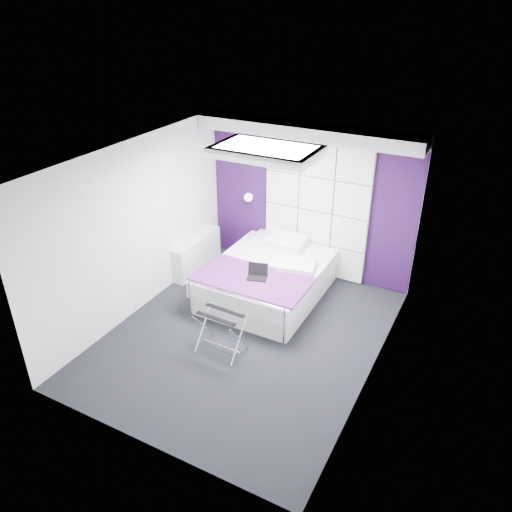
{
  "coord_description": "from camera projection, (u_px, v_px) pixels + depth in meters",
  "views": [
    {
      "loc": [
        2.82,
        -5.04,
        4.38
      ],
      "look_at": [
        -0.02,
        0.35,
        1.12
      ],
      "focal_mm": 35.0,
      "sensor_mm": 36.0,
      "label": 1
    }
  ],
  "objects": [
    {
      "name": "wall_back",
      "position": [
        309.0,
        200.0,
        8.25
      ],
      "size": [
        3.6,
        0.0,
        3.6
      ],
      "primitive_type": "plane",
      "rotation": [
        1.57,
        0.0,
        0.0
      ],
      "color": "silver",
      "rests_on": "floor"
    },
    {
      "name": "accent_wall",
      "position": [
        309.0,
        200.0,
        8.25
      ],
      "size": [
        3.58,
        0.02,
        2.58
      ],
      "primitive_type": "cube",
      "color": "#290D3A",
      "rests_on": "wall_back"
    },
    {
      "name": "headboard",
      "position": [
        316.0,
        210.0,
        8.21
      ],
      "size": [
        1.8,
        0.08,
        2.3
      ],
      "primitive_type": null,
      "color": "silver",
      "rests_on": "wall_back"
    },
    {
      "name": "floor",
      "position": [
        246.0,
        335.0,
        7.15
      ],
      "size": [
        4.4,
        4.4,
        0.0
      ],
      "primitive_type": "plane",
      "color": "black",
      "rests_on": "ground"
    },
    {
      "name": "wall_left",
      "position": [
        137.0,
        228.0,
        7.28
      ],
      "size": [
        0.0,
        4.4,
        4.4
      ],
      "primitive_type": "plane",
      "rotation": [
        1.57,
        0.0,
        1.57
      ],
      "color": "silver",
      "rests_on": "floor"
    },
    {
      "name": "bed",
      "position": [
        267.0,
        278.0,
        7.96
      ],
      "size": [
        1.71,
        2.07,
        0.73
      ],
      "color": "silver",
      "rests_on": "floor"
    },
    {
      "name": "laptop",
      "position": [
        258.0,
        274.0,
        7.43
      ],
      "size": [
        0.3,
        0.21,
        0.21
      ],
      "rotation": [
        0.0,
        0.0,
        0.29
      ],
      "color": "black",
      "rests_on": "bed"
    },
    {
      "name": "soffit",
      "position": [
        307.0,
        131.0,
        7.49
      ],
      "size": [
        3.58,
        0.5,
        0.2
      ],
      "primitive_type": "cube",
      "color": "silver",
      "rests_on": "wall_back"
    },
    {
      "name": "wall_right",
      "position": [
        380.0,
        289.0,
        5.8
      ],
      "size": [
        0.0,
        4.4,
        4.4
      ],
      "primitive_type": "plane",
      "rotation": [
        1.57,
        0.0,
        -1.57
      ],
      "color": "silver",
      "rests_on": "floor"
    },
    {
      "name": "skylight",
      "position": [
        266.0,
        150.0,
        6.42
      ],
      "size": [
        1.36,
        0.86,
        0.12
      ],
      "primitive_type": null,
      "color": "white",
      "rests_on": "ceiling"
    },
    {
      "name": "nightstand",
      "position": [
        268.0,
        236.0,
        8.73
      ],
      "size": [
        0.46,
        0.36,
        0.05
      ],
      "primitive_type": "cube",
      "color": "silver",
      "rests_on": "wall_back"
    },
    {
      "name": "radiator",
      "position": [
        197.0,
        254.0,
        8.72
      ],
      "size": [
        0.22,
        1.2,
        0.6
      ],
      "primitive_type": "cube",
      "color": "silver",
      "rests_on": "floor"
    },
    {
      "name": "wall_lamp",
      "position": [
        249.0,
        197.0,
        8.62
      ],
      "size": [
        0.15,
        0.15,
        0.15
      ],
      "primitive_type": "sphere",
      "color": "white",
      "rests_on": "wall_back"
    },
    {
      "name": "ceiling",
      "position": [
        244.0,
        159.0,
        5.93
      ],
      "size": [
        4.4,
        4.4,
        0.0
      ],
      "primitive_type": "plane",
      "rotation": [
        3.14,
        0.0,
        0.0
      ],
      "color": "white",
      "rests_on": "wall_back"
    },
    {
      "name": "luggage_rack",
      "position": [
        221.0,
        332.0,
        6.73
      ],
      "size": [
        0.6,
        0.44,
        0.59
      ],
      "rotation": [
        0.0,
        0.0,
        -0.04
      ],
      "color": "silver",
      "rests_on": "floor"
    }
  ]
}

